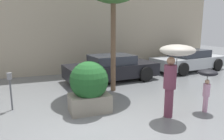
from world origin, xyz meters
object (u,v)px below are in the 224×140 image
(parked_car_near, at_px, (112,68))
(parking_meter, at_px, (10,83))
(person_adult, at_px, (175,62))
(person_child, at_px, (207,80))
(parked_car_far, at_px, (189,60))
(planter_box, at_px, (89,86))

(parked_car_near, xyz_separation_m, parking_meter, (-4.11, -2.41, 0.26))
(person_adult, relative_size, parked_car_near, 0.46)
(person_child, xyz_separation_m, parked_car_far, (3.67, 5.21, -0.40))
(person_adult, height_order, parking_meter, person_adult)
(parked_car_far, bearing_deg, parking_meter, 100.24)
(planter_box, bearing_deg, parked_car_near, 60.00)
(planter_box, height_order, person_adult, person_adult)
(person_child, relative_size, parked_car_far, 0.27)
(parked_car_near, height_order, parked_car_far, same)
(person_adult, distance_m, person_child, 1.31)
(person_adult, xyz_separation_m, parking_meter, (-4.24, 2.11, -0.72))
(parked_car_near, relative_size, parked_car_far, 0.96)
(parked_car_near, relative_size, parking_meter, 3.85)
(parked_car_far, height_order, parking_meter, parked_car_far)
(parked_car_near, bearing_deg, person_child, -169.91)
(planter_box, distance_m, parked_car_near, 3.88)
(person_adult, xyz_separation_m, person_child, (1.17, 0.01, -0.58))
(person_child, relative_size, parked_car_near, 0.28)
(parked_car_near, bearing_deg, person_adult, 175.62)
(parked_car_far, bearing_deg, person_child, 136.17)
(planter_box, relative_size, parked_car_far, 0.33)
(person_adult, relative_size, person_child, 1.61)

